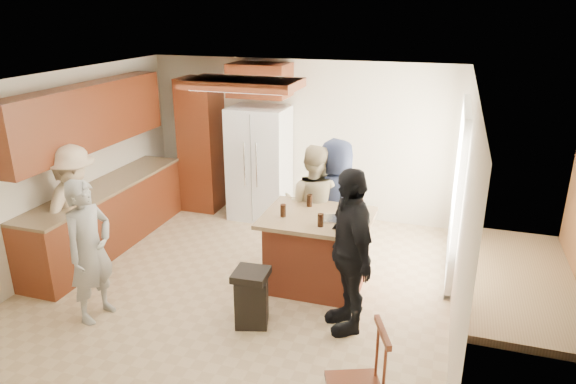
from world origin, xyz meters
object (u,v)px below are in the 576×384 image
(person_behind_left, at_px, (313,205))
(refrigerator, at_px, (260,163))
(person_counter, at_px, (76,209))
(person_front_left, at_px, (90,251))
(person_side_right, at_px, (349,251))
(trash_bin, at_px, (252,297))
(person_behind_right, at_px, (336,202))
(kitchen_island, at_px, (317,250))

(person_behind_left, bearing_deg, refrigerator, -46.35)
(person_counter, xyz_separation_m, refrigerator, (1.58, 2.41, 0.06))
(person_front_left, distance_m, refrigerator, 3.36)
(person_side_right, xyz_separation_m, person_counter, (-3.56, 0.22, -0.06))
(person_side_right, relative_size, person_counter, 1.07)
(person_counter, bearing_deg, person_side_right, -103.35)
(person_side_right, xyz_separation_m, trash_bin, (-0.99, -0.26, -0.58))
(person_behind_left, relative_size, refrigerator, 0.91)
(person_behind_left, bearing_deg, person_behind_right, -151.04)
(person_front_left, relative_size, person_behind_left, 0.98)
(person_behind_right, bearing_deg, person_front_left, 11.35)
(person_behind_left, height_order, person_side_right, person_side_right)
(person_front_left, relative_size, person_side_right, 0.90)
(person_front_left, bearing_deg, person_behind_left, -35.43)
(refrigerator, xyz_separation_m, trash_bin, (0.99, -2.89, -0.58))
(kitchen_island, bearing_deg, person_behind_right, 85.87)
(person_side_right, bearing_deg, refrigerator, -171.51)
(person_front_left, relative_size, kitchen_island, 1.25)
(person_behind_left, xyz_separation_m, person_behind_right, (0.26, 0.15, 0.03))
(person_behind_right, xyz_separation_m, kitchen_island, (-0.05, -0.74, -0.37))
(person_side_right, distance_m, kitchen_island, 1.00)
(person_behind_right, height_order, refrigerator, refrigerator)
(kitchen_island, xyz_separation_m, trash_bin, (-0.46, -0.99, -0.16))
(person_front_left, xyz_separation_m, refrigerator, (0.70, 3.29, 0.10))
(person_behind_left, distance_m, trash_bin, 1.68)
(person_behind_right, xyz_separation_m, trash_bin, (-0.52, -1.73, -0.52))
(refrigerator, bearing_deg, trash_bin, -71.14)
(person_behind_left, height_order, refrigerator, refrigerator)
(kitchen_island, bearing_deg, refrigerator, 127.35)
(person_behind_right, height_order, kitchen_island, person_behind_right)
(person_behind_left, xyz_separation_m, kitchen_island, (0.21, -0.59, -0.34))
(person_side_right, height_order, kitchen_island, person_side_right)
(person_behind_right, height_order, person_counter, person_behind_right)
(person_behind_left, bearing_deg, person_side_right, 119.45)
(person_side_right, bearing_deg, person_front_left, -104.71)
(person_behind_right, distance_m, person_side_right, 1.54)
(person_front_left, height_order, person_behind_left, person_behind_left)
(person_front_left, distance_m, kitchen_island, 2.58)
(person_behind_right, bearing_deg, trash_bin, 40.76)
(trash_bin, bearing_deg, person_front_left, -166.83)
(person_counter, bearing_deg, person_behind_left, -78.44)
(person_behind_left, xyz_separation_m, person_counter, (-2.82, -1.10, 0.02))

